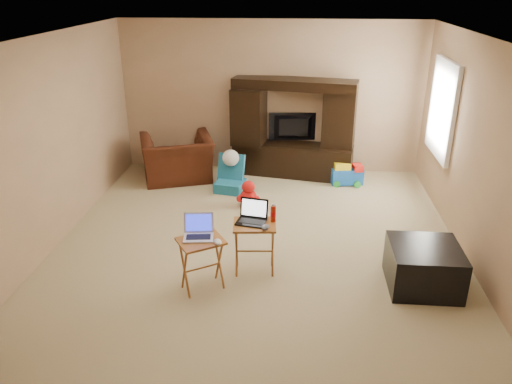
# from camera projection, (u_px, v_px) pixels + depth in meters

# --- Properties ---
(floor) EXTENTS (5.50, 5.50, 0.00)m
(floor) POSITION_uv_depth(u_px,v_px,m) (257.00, 244.00, 6.28)
(floor) COLOR #C6B589
(floor) RESTS_ON ground
(ceiling) EXTENTS (5.50, 5.50, 0.00)m
(ceiling) POSITION_uv_depth(u_px,v_px,m) (258.00, 38.00, 5.29)
(ceiling) COLOR silver
(ceiling) RESTS_ON ground
(wall_back) EXTENTS (5.00, 0.00, 5.00)m
(wall_back) POSITION_uv_depth(u_px,v_px,m) (271.00, 98.00, 8.30)
(wall_back) COLOR tan
(wall_back) RESTS_ON ground
(wall_front) EXTENTS (5.00, 0.00, 5.00)m
(wall_front) POSITION_uv_depth(u_px,v_px,m) (223.00, 282.00, 3.27)
(wall_front) COLOR tan
(wall_front) RESTS_ON ground
(wall_left) EXTENTS (0.00, 5.50, 5.50)m
(wall_left) POSITION_uv_depth(u_px,v_px,m) (50.00, 144.00, 5.98)
(wall_left) COLOR tan
(wall_left) RESTS_ON ground
(wall_right) EXTENTS (0.00, 5.50, 5.50)m
(wall_right) POSITION_uv_depth(u_px,v_px,m) (479.00, 156.00, 5.59)
(wall_right) COLOR tan
(wall_right) RESTS_ON ground
(window_pane) EXTENTS (0.00, 1.20, 1.20)m
(window_pane) POSITION_uv_depth(u_px,v_px,m) (444.00, 109.00, 6.95)
(window_pane) COLOR white
(window_pane) RESTS_ON ground
(window_frame) EXTENTS (0.06, 1.14, 1.34)m
(window_frame) POSITION_uv_depth(u_px,v_px,m) (442.00, 109.00, 6.95)
(window_frame) COLOR white
(window_frame) RESTS_ON ground
(entertainment_center) EXTENTS (2.03, 0.84, 1.62)m
(entertainment_center) POSITION_uv_depth(u_px,v_px,m) (293.00, 128.00, 8.19)
(entertainment_center) COLOR black
(entertainment_center) RESTS_ON floor
(television) EXTENTS (0.83, 0.20, 0.47)m
(television) POSITION_uv_depth(u_px,v_px,m) (294.00, 128.00, 8.36)
(television) COLOR black
(television) RESTS_ON entertainment_center
(recliner) EXTENTS (1.38, 1.29, 0.73)m
(recliner) POSITION_uv_depth(u_px,v_px,m) (177.00, 158.00, 8.16)
(recliner) COLOR #491A0F
(recliner) RESTS_ON floor
(child_rocker) EXTENTS (0.51, 0.56, 0.56)m
(child_rocker) POSITION_uv_depth(u_px,v_px,m) (230.00, 174.00, 7.75)
(child_rocker) COLOR #186588
(child_rocker) RESTS_ON floor
(plush_toy) EXTENTS (0.36, 0.30, 0.40)m
(plush_toy) POSITION_uv_depth(u_px,v_px,m) (248.00, 193.00, 7.26)
(plush_toy) COLOR red
(plush_toy) RESTS_ON floor
(push_toy) EXTENTS (0.56, 0.44, 0.38)m
(push_toy) POSITION_uv_depth(u_px,v_px,m) (347.00, 173.00, 8.04)
(push_toy) COLOR blue
(push_toy) RESTS_ON floor
(ottoman) EXTENTS (0.74, 0.74, 0.47)m
(ottoman) POSITION_uv_depth(u_px,v_px,m) (424.00, 267.00, 5.34)
(ottoman) COLOR black
(ottoman) RESTS_ON floor
(tray_table_left) EXTENTS (0.57, 0.55, 0.59)m
(tray_table_left) POSITION_uv_depth(u_px,v_px,m) (202.00, 264.00, 5.27)
(tray_table_left) COLOR #A86128
(tray_table_left) RESTS_ON floor
(tray_table_right) EXTENTS (0.49, 0.41, 0.60)m
(tray_table_right) POSITION_uv_depth(u_px,v_px,m) (255.00, 248.00, 5.58)
(tray_table_right) COLOR #956224
(tray_table_right) RESTS_ON floor
(laptop_left) EXTENTS (0.34, 0.29, 0.24)m
(laptop_left) POSITION_uv_depth(u_px,v_px,m) (198.00, 228.00, 5.14)
(laptop_left) COLOR silver
(laptop_left) RESTS_ON tray_table_left
(laptop_right) EXTENTS (0.36, 0.32, 0.24)m
(laptop_right) POSITION_uv_depth(u_px,v_px,m) (251.00, 213.00, 5.44)
(laptop_right) COLOR black
(laptop_right) RESTS_ON tray_table_right
(mouse_left) EXTENTS (0.11, 0.14, 0.05)m
(mouse_left) POSITION_uv_depth(u_px,v_px,m) (218.00, 242.00, 5.07)
(mouse_left) COLOR silver
(mouse_left) RESTS_ON tray_table_left
(mouse_right) EXTENTS (0.11, 0.14, 0.05)m
(mouse_right) POSITION_uv_depth(u_px,v_px,m) (266.00, 227.00, 5.33)
(mouse_right) COLOR #444449
(mouse_right) RESTS_ON tray_table_right
(water_bottle) EXTENTS (0.06, 0.06, 0.19)m
(water_bottle) POSITION_uv_depth(u_px,v_px,m) (273.00, 214.00, 5.48)
(water_bottle) COLOR red
(water_bottle) RESTS_ON tray_table_right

